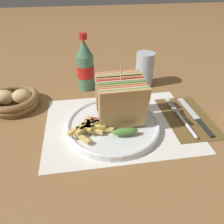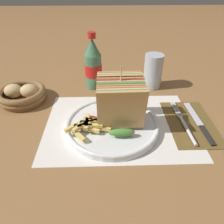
% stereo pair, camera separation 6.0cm
% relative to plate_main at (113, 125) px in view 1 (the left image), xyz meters
% --- Properties ---
extents(ground_plane, '(4.00, 4.00, 0.00)m').
position_rel_plate_main_xyz_m(ground_plane, '(0.02, 0.02, -0.01)').
color(ground_plane, olive).
extents(placemat, '(0.42, 0.31, 0.00)m').
position_rel_plate_main_xyz_m(placemat, '(0.02, 0.01, -0.01)').
color(placemat, silver).
rests_on(placemat, ground_plane).
extents(plate_main, '(0.26, 0.26, 0.02)m').
position_rel_plate_main_xyz_m(plate_main, '(0.00, 0.00, 0.00)').
color(plate_main, white).
rests_on(plate_main, ground_plane).
extents(club_sandwich, '(0.12, 0.16, 0.16)m').
position_rel_plate_main_xyz_m(club_sandwich, '(0.02, 0.01, 0.07)').
color(club_sandwich, tan).
rests_on(club_sandwich, plate_main).
extents(fries_pile, '(0.12, 0.10, 0.02)m').
position_rel_plate_main_xyz_m(fries_pile, '(-0.07, -0.03, 0.02)').
color(fries_pile, '#E5C166').
rests_on(fries_pile, plate_main).
extents(ketchup_blob, '(0.04, 0.04, 0.02)m').
position_rel_plate_main_xyz_m(ketchup_blob, '(-0.06, 0.00, 0.02)').
color(ketchup_blob, maroon).
rests_on(ketchup_blob, plate_main).
extents(napkin, '(0.13, 0.22, 0.00)m').
position_rel_plate_main_xyz_m(napkin, '(0.22, 0.01, -0.01)').
color(napkin, brown).
rests_on(napkin, ground_plane).
extents(fork, '(0.02, 0.20, 0.01)m').
position_rel_plate_main_xyz_m(fork, '(0.20, -0.01, -0.00)').
color(fork, silver).
rests_on(fork, napkin).
extents(knife, '(0.02, 0.20, 0.00)m').
position_rel_plate_main_xyz_m(knife, '(0.25, 0.01, -0.00)').
color(knife, black).
rests_on(knife, napkin).
extents(coke_bottle_near, '(0.06, 0.06, 0.20)m').
position_rel_plate_main_xyz_m(coke_bottle_near, '(-0.06, 0.24, 0.07)').
color(coke_bottle_near, '#4C7F5B').
rests_on(coke_bottle_near, ground_plane).
extents(glass_near, '(0.07, 0.07, 0.12)m').
position_rel_plate_main_xyz_m(glass_near, '(0.15, 0.24, 0.04)').
color(glass_near, silver).
rests_on(glass_near, ground_plane).
extents(bread_basket, '(0.15, 0.15, 0.06)m').
position_rel_plate_main_xyz_m(bread_basket, '(-0.29, 0.15, 0.01)').
color(bread_basket, olive).
rests_on(bread_basket, ground_plane).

